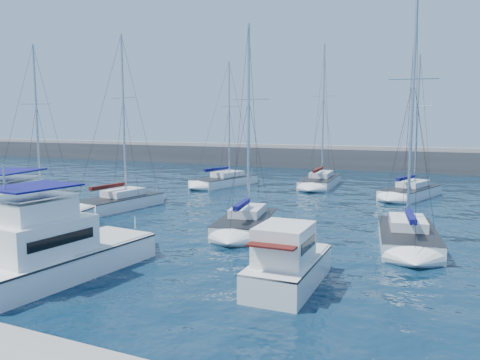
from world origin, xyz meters
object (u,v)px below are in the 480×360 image
at_px(motor_yacht_stbd_outer, 287,265).
at_px(sailboat_back_b, 320,181).
at_px(sailboat_mid_b, 120,202).
at_px(sailboat_mid_a, 35,203).
at_px(motor_yacht_port_inner, 19,222).
at_px(motor_yacht_stbd_inner, 53,253).
at_px(sailboat_back_c, 411,192).
at_px(sailboat_mid_e, 408,236).
at_px(sailboat_back_a, 225,181).
at_px(sailboat_mid_c, 246,223).

height_order(motor_yacht_stbd_outer, sailboat_back_b, sailboat_back_b).
distance_m(sailboat_mid_b, sailboat_back_b, 23.17).
bearing_deg(sailboat_mid_a, motor_yacht_port_inner, -60.20).
relative_size(motor_yacht_stbd_inner, motor_yacht_stbd_outer, 1.62).
bearing_deg(sailboat_mid_a, sailboat_back_c, 21.18).
bearing_deg(motor_yacht_port_inner, motor_yacht_stbd_outer, -15.47).
height_order(motor_yacht_port_inner, sailboat_mid_e, sailboat_mid_e).
relative_size(sailboat_mid_a, sailboat_mid_b, 0.94).
xyz_separation_m(motor_yacht_port_inner, sailboat_mid_a, (-7.50, 7.90, -0.63)).
bearing_deg(motor_yacht_port_inner, sailboat_back_a, 77.04).
bearing_deg(motor_yacht_stbd_outer, sailboat_mid_c, 122.18).
xyz_separation_m(sailboat_mid_a, sailboat_mid_c, (18.71, -0.02, 0.02)).
distance_m(sailboat_mid_e, sailboat_back_c, 18.54).
bearing_deg(sailboat_back_b, motor_yacht_port_inner, -111.75).
xyz_separation_m(motor_yacht_port_inner, sailboat_mid_c, (11.21, 7.88, -0.61)).
bearing_deg(motor_yacht_stbd_inner, motor_yacht_port_inner, 155.37).
relative_size(sailboat_mid_e, sailboat_back_b, 0.95).
distance_m(sailboat_mid_a, sailboat_mid_e, 28.55).
xyz_separation_m(sailboat_back_a, sailboat_back_c, (19.57, -0.14, -0.00)).
height_order(sailboat_mid_e, sailboat_back_c, sailboat_mid_e).
distance_m(motor_yacht_port_inner, motor_yacht_stbd_inner, 7.99).
xyz_separation_m(sailboat_mid_b, sailboat_back_c, (21.23, 15.89, -0.01)).
relative_size(motor_yacht_stbd_inner, sailboat_mid_c, 0.69).
bearing_deg(sailboat_mid_c, sailboat_back_a, 109.34).
distance_m(motor_yacht_port_inner, sailboat_back_b, 32.74).
height_order(motor_yacht_stbd_outer, sailboat_mid_b, sailboat_mid_b).
bearing_deg(sailboat_back_b, motor_yacht_stbd_inner, -99.02).
relative_size(sailboat_back_a, sailboat_back_b, 0.88).
relative_size(motor_yacht_stbd_outer, sailboat_mid_b, 0.40).
bearing_deg(sailboat_mid_b, motor_yacht_stbd_outer, -25.42).
relative_size(sailboat_mid_b, sailboat_back_a, 1.03).
bearing_deg(sailboat_back_b, sailboat_mid_a, -130.92).
bearing_deg(sailboat_back_a, sailboat_mid_e, -26.99).
bearing_deg(sailboat_mid_a, sailboat_back_a, 54.39).
relative_size(motor_yacht_port_inner, sailboat_back_a, 0.74).
distance_m(motor_yacht_stbd_outer, sailboat_mid_e, 10.15).
bearing_deg(sailboat_mid_b, motor_yacht_stbd_inner, -53.54).
relative_size(motor_yacht_stbd_outer, sailboat_mid_e, 0.38).
height_order(sailboat_back_b, sailboat_back_c, sailboat_back_b).
height_order(motor_yacht_stbd_outer, sailboat_mid_c, sailboat_mid_c).
bearing_deg(sailboat_back_c, sailboat_mid_b, -125.67).
bearing_deg(motor_yacht_stbd_outer, sailboat_mid_e, 65.13).
distance_m(sailboat_mid_b, sailboat_mid_c, 13.06).
bearing_deg(sailboat_mid_c, sailboat_mid_e, -7.38).
relative_size(sailboat_mid_b, sailboat_mid_c, 1.06).
relative_size(sailboat_mid_a, sailboat_back_c, 1.00).
height_order(motor_yacht_stbd_outer, sailboat_mid_e, sailboat_mid_e).
xyz_separation_m(motor_yacht_stbd_outer, sailboat_mid_b, (-18.44, 11.89, -0.42)).
xyz_separation_m(sailboat_back_b, sailboat_back_c, (9.80, -4.27, -0.01)).
height_order(sailboat_mid_b, sailboat_mid_e, sailboat_mid_e).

